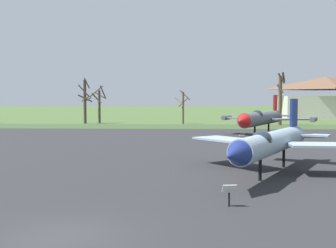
% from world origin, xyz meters
% --- Properties ---
extents(ground_plane, '(600.00, 600.00, 0.00)m').
position_xyz_m(ground_plane, '(0.00, 0.00, 0.00)').
color(ground_plane, '#425B2D').
extents(asphalt_apron, '(99.94, 61.47, 0.05)m').
position_xyz_m(asphalt_apron, '(0.00, 18.44, 0.03)').
color(asphalt_apron, '#28282B').
rests_on(asphalt_apron, ground).
extents(grass_verge_strip, '(159.94, 12.00, 0.06)m').
position_xyz_m(grass_verge_strip, '(0.00, 55.17, 0.03)').
color(grass_verge_strip, '#364A28').
rests_on(grass_verge_strip, ground).
extents(jet_fighter_front_right, '(11.33, 15.24, 5.11)m').
position_xyz_m(jet_fighter_front_right, '(13.09, 35.75, 2.32)').
color(jet_fighter_front_right, '#565B60').
rests_on(jet_fighter_front_right, ground).
extents(info_placard_front_right, '(0.57, 0.33, 1.00)m').
position_xyz_m(info_placard_front_right, '(9.58, 27.61, 0.64)').
color(info_placard_front_right, black).
rests_on(info_placard_front_right, ground).
extents(jet_fighter_rear_left, '(10.66, 13.05, 4.51)m').
position_xyz_m(jet_fighter_rear_left, '(9.11, 11.44, 1.95)').
color(jet_fighter_rear_left, '#8EA3B2').
rests_on(jet_fighter_rear_left, ground).
extents(info_placard_rear_left, '(0.58, 0.37, 0.97)m').
position_xyz_m(info_placard_rear_left, '(5.79, 3.93, 0.62)').
color(info_placard_rear_left, black).
rests_on(info_placard_rear_left, ground).
extents(bare_tree_left_of_center, '(2.69, 2.93, 8.61)m').
position_xyz_m(bare_tree_left_of_center, '(-14.76, 63.73, 4.40)').
color(bare_tree_left_of_center, '#42382D').
rests_on(bare_tree_left_of_center, ground).
extents(bare_tree_center, '(3.24, 3.32, 7.29)m').
position_xyz_m(bare_tree_center, '(-12.36, 65.11, 3.83)').
color(bare_tree_center, '#42382D').
rests_on(bare_tree_center, ground).
extents(bare_tree_right_of_center, '(2.91, 2.52, 6.29)m').
position_xyz_m(bare_tree_right_of_center, '(3.67, 63.32, 3.30)').
color(bare_tree_right_of_center, brown).
rests_on(bare_tree_right_of_center, ground).
extents(bare_tree_far_right, '(1.72, 1.36, 9.40)m').
position_xyz_m(bare_tree_far_right, '(20.76, 59.65, 4.86)').
color(bare_tree_far_right, brown).
rests_on(bare_tree_far_right, ground).
extents(visitor_building, '(21.67, 11.47, 9.96)m').
position_xyz_m(visitor_building, '(37.21, 84.88, 4.90)').
color(visitor_building, beige).
rests_on(visitor_building, ground).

